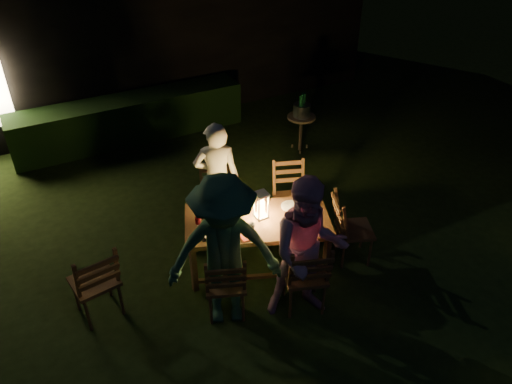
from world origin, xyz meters
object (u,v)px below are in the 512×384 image
bottle_table (237,212)px  ice_bucket (302,110)px  chair_near_left (226,294)px  chair_spare (98,293)px  chair_far_left (219,214)px  dining_table (258,224)px  chair_near_right (304,286)px  person_house_side (217,179)px  side_table (301,120)px  lantern (261,206)px  person_opp_left (224,253)px  chair_end (352,239)px  bottle_bucket_b (303,106)px  bottle_bucket_a (301,109)px  chair_far_right (290,208)px  person_opp_right (308,251)px

bottle_table → ice_bucket: (2.35, 2.25, -0.10)m
chair_near_left → chair_spare: size_ratio=0.93×
chair_far_left → chair_spare: chair_spare is taller
dining_table → chair_near_right: 0.96m
chair_near_right → person_house_side: size_ratio=0.63×
side_table → lantern: bearing=-131.5°
person_opp_left → ice_bucket: size_ratio=6.28×
chair_end → person_house_side: 1.94m
bottle_bucket_b → chair_near_right: bearing=-121.8°
chair_far_left → bottle_bucket_a: bearing=-129.9°
chair_near_right → chair_far_right: (0.65, 1.40, -0.01)m
dining_table → person_house_side: (-0.12, 0.93, 0.17)m
ice_bucket → chair_near_right: bearing=-121.5°
chair_far_left → ice_bucket: (2.26, 1.46, 0.48)m
chair_near_left → person_house_side: person_house_side is taller
lantern → chair_far_right: bearing=34.0°
chair_near_left → chair_end: size_ratio=0.98×
dining_table → chair_end: chair_end is taller
chair_far_right → ice_bucket: 2.30m
person_opp_left → side_table: bearing=67.4°
chair_far_right → chair_spare: bearing=28.2°
dining_table → chair_far_left: bearing=120.4°
chair_near_left → chair_far_right: chair_far_right is taller
chair_near_left → person_opp_left: size_ratio=0.53×
chair_far_right → side_table: size_ratio=1.52×
person_house_side → bottle_bucket_a: 2.58m
dining_table → bottle_table: (-0.23, 0.09, 0.21)m
chair_end → chair_spare: 3.18m
chair_end → person_opp_left: person_opp_left is taller
chair_near_left → chair_far_left: 1.54m
person_house_side → lantern: 0.92m
chair_far_right → bottle_bucket_b: bearing=-106.6°
chair_end → ice_bucket: size_ratio=3.37×
chair_spare → person_house_side: 2.10m
chair_far_right → person_house_side: size_ratio=0.61×
chair_far_left → dining_table: bearing=116.4°
dining_table → chair_near_right: bearing=-59.7°
dining_table → chair_far_right: bearing=54.5°
person_opp_left → bottle_bucket_a: bearing=67.5°
person_opp_left → chair_near_right: bearing=3.1°
chair_far_left → chair_end: size_ratio=0.97×
chair_near_right → person_opp_right: 0.58m
person_opp_left → bottle_bucket_b: 4.15m
dining_table → lantern: lantern is taller
person_opp_right → person_opp_left: person_opp_left is taller
bottle_table → ice_bucket: bottle_table is taller
chair_spare → bottle_bucket_b: chair_spare is taller
dining_table → chair_spare: (-1.98, 0.11, -0.34)m
chair_spare → chair_far_left: bearing=14.0°
chair_far_right → chair_near_right: bearing=84.8°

